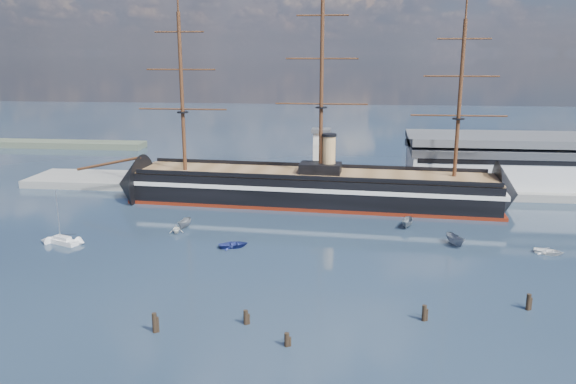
# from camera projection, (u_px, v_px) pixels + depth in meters

# --- Properties ---
(ground) EXTENTS (600.00, 600.00, 0.00)m
(ground) POSITION_uv_depth(u_px,v_px,m) (298.00, 227.00, 120.31)
(ground) COLOR #192535
(ground) RESTS_ON ground
(quay) EXTENTS (180.00, 18.00, 2.00)m
(quay) POSITION_uv_depth(u_px,v_px,m) (346.00, 189.00, 153.96)
(quay) COLOR slate
(quay) RESTS_ON ground
(warehouse) EXTENTS (63.00, 21.00, 11.60)m
(warehouse) POSITION_uv_depth(u_px,v_px,m) (527.00, 162.00, 150.72)
(warehouse) COLOR #B7BABC
(warehouse) RESTS_ON ground
(quay_tower) EXTENTS (5.00, 5.00, 15.00)m
(quay_tower) POSITION_uv_depth(u_px,v_px,m) (321.00, 156.00, 149.48)
(quay_tower) COLOR silver
(quay_tower) RESTS_ON ground
(warship) EXTENTS (113.39, 22.15, 53.94)m
(warship) POSITION_uv_depth(u_px,v_px,m) (305.00, 188.00, 138.65)
(warship) COLOR black
(warship) RESTS_ON ground
(sailboat) EXTENTS (7.00, 4.36, 10.81)m
(sailboat) POSITION_uv_depth(u_px,v_px,m) (63.00, 240.00, 109.76)
(sailboat) COLOR silver
(sailboat) RESTS_ON ground
(motorboat_a) EXTENTS (6.13, 3.00, 2.35)m
(motorboat_a) POSITION_uv_depth(u_px,v_px,m) (185.00, 228.00, 119.92)
(motorboat_a) COLOR slate
(motorboat_a) RESTS_ON ground
(motorboat_b) EXTENTS (2.61, 3.78, 1.64)m
(motorboat_b) POSITION_uv_depth(u_px,v_px,m) (233.00, 247.00, 107.88)
(motorboat_b) COLOR navy
(motorboat_b) RESTS_ON ground
(motorboat_c) EXTENTS (6.56, 3.82, 2.47)m
(motorboat_c) POSITION_uv_depth(u_px,v_px,m) (407.00, 228.00, 120.17)
(motorboat_c) COLOR slate
(motorboat_c) RESTS_ON ground
(motorboat_d) EXTENTS (5.70, 3.74, 1.93)m
(motorboat_d) POSITION_uv_depth(u_px,v_px,m) (176.00, 233.00, 116.51)
(motorboat_d) COLOR white
(motorboat_d) RESTS_ON ground
(motorboat_e) EXTENTS (2.31, 3.43, 1.49)m
(motorboat_e) POSITION_uv_depth(u_px,v_px,m) (548.00, 254.00, 104.31)
(motorboat_e) COLOR white
(motorboat_e) RESTS_ON ground
(motorboat_f) EXTENTS (7.10, 4.54, 2.67)m
(motorboat_f) POSITION_uv_depth(u_px,v_px,m) (455.00, 246.00, 108.82)
(motorboat_f) COLOR slate
(motorboat_f) RESTS_ON ground
(piling_near_left) EXTENTS (0.64, 0.64, 3.46)m
(piling_near_left) POSITION_uv_depth(u_px,v_px,m) (155.00, 332.00, 75.04)
(piling_near_left) COLOR black
(piling_near_left) RESTS_ON ground
(piling_near_mid) EXTENTS (0.64, 0.64, 2.53)m
(piling_near_mid) POSITION_uv_depth(u_px,v_px,m) (287.00, 346.00, 71.47)
(piling_near_mid) COLOR black
(piling_near_mid) RESTS_ON ground
(piling_near_right) EXTENTS (0.64, 0.64, 3.03)m
(piling_near_right) POSITION_uv_depth(u_px,v_px,m) (424.00, 321.00, 78.29)
(piling_near_right) COLOR black
(piling_near_right) RESTS_ON ground
(piling_far_right) EXTENTS (0.64, 0.64, 3.16)m
(piling_far_right) POSITION_uv_depth(u_px,v_px,m) (528.00, 310.00, 81.61)
(piling_far_right) COLOR black
(piling_far_right) RESTS_ON ground
(piling_extra) EXTENTS (0.64, 0.64, 2.76)m
(piling_extra) POSITION_uv_depth(u_px,v_px,m) (246.00, 324.00, 77.28)
(piling_extra) COLOR black
(piling_extra) RESTS_ON ground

